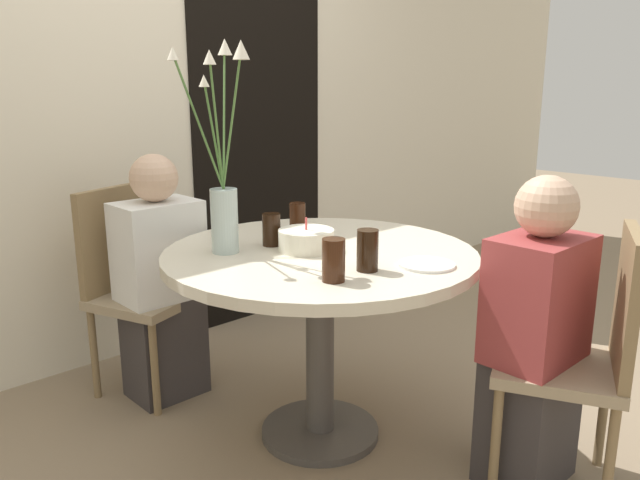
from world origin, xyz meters
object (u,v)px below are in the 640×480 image
person_guest (161,286)px  person_woman (534,344)px  chair_right_flank (586,348)px  flower_vase (223,185)px  drink_glass_3 (368,250)px  chair_left_flank (132,278)px  birthday_cake (306,240)px  drink_glass_2 (334,260)px  side_plate (427,264)px  drink_glass_1 (271,230)px  drink_glass_0 (297,216)px

person_guest → person_woman: bearing=-67.2°
chair_right_flank → person_woman: (-0.07, 0.14, -0.01)m
chair_right_flank → flower_vase: 1.34m
chair_right_flank → person_woman: bearing=-90.0°
drink_glass_3 → chair_left_flank: bearing=102.3°
birthday_cake → drink_glass_2: bearing=-119.5°
side_plate → drink_glass_1: bearing=109.5°
birthday_cake → side_plate: 0.46m
drink_glass_0 → drink_glass_2: drink_glass_2 is taller
birthday_cake → person_guest: person_guest is taller
drink_glass_2 → person_woman: bearing=-35.7°
side_plate → drink_glass_0: drink_glass_0 is taller
chair_left_flank → flower_vase: flower_vase is taller
drink_glass_1 → chair_right_flank: bearing=-64.6°
chair_left_flank → chair_right_flank: (0.72, -1.71, 0.00)m
drink_glass_0 → person_woman: size_ratio=0.11×
chair_left_flank → person_woman: bearing=-87.3°
drink_glass_1 → drink_glass_2: size_ratio=0.91×
chair_left_flank → person_woman: (0.65, -1.56, -0.01)m
side_plate → chair_left_flank: bearing=109.1°
drink_glass_1 → flower_vase: bearing=168.6°
person_guest → birthday_cake: bearing=-71.6°
chair_left_flank → person_woman: person_woman is taller
drink_glass_0 → flower_vase: bearing=-168.2°
person_guest → side_plate: bearing=-71.0°
person_woman → birthday_cake: bearing=116.7°
chair_right_flank → birthday_cake: (-0.44, 0.87, 0.28)m
birthday_cake → drink_glass_1: same height
chair_right_flank → birthday_cake: chair_right_flank is taller
birthday_cake → drink_glass_3: drink_glass_3 is taller
drink_glass_2 → chair_left_flank: bearing=94.6°
drink_glass_2 → person_guest: (-0.04, 1.02, -0.32)m
drink_glass_0 → drink_glass_3: (-0.22, -0.60, 0.01)m
birthday_cake → drink_glass_3: 0.33m
drink_glass_1 → person_guest: bearing=108.5°
person_guest → drink_glass_3: bearing=-78.9°
drink_glass_3 → person_woman: (0.39, -0.40, -0.32)m
chair_left_flank → drink_glass_3: chair_left_flank is taller
drink_glass_1 → person_woman: person_woman is taller
birthday_cake → drink_glass_0: 0.33m
drink_glass_1 → drink_glass_3: size_ratio=0.89×
flower_vase → drink_glass_2: bearing=-85.1°
birthday_cake → drink_glass_0: birthday_cake is taller
drink_glass_2 → person_woman: size_ratio=0.13×
drink_glass_3 → chair_right_flank: bearing=-49.6°
person_guest → drink_glass_0: bearing=-44.5°
birthday_cake → drink_glass_1: bearing=108.1°
side_plate → person_guest: bearing=109.0°
drink_glass_1 → drink_glass_3: drink_glass_3 is taller
flower_vase → side_plate: bearing=-57.6°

